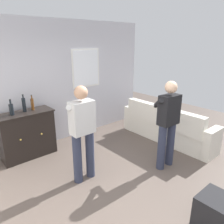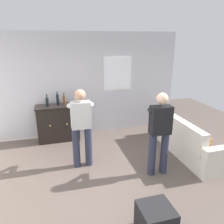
{
  "view_description": "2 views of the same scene",
  "coord_description": "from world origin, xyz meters",
  "px_view_note": "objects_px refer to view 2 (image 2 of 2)",
  "views": [
    {
      "loc": [
        -2.25,
        -1.98,
        2.36
      ],
      "look_at": [
        0.13,
        0.76,
        1.15
      ],
      "focal_mm": 35.0,
      "sensor_mm": 36.0,
      "label": 1
    },
    {
      "loc": [
        -0.94,
        -3.29,
        2.6
      ],
      "look_at": [
        0.18,
        0.72,
        1.21
      ],
      "focal_mm": 35.0,
      "sensor_mm": 36.0,
      "label": 2
    }
  ],
  "objects_px": {
    "ottoman": "(156,220)",
    "person_standing_left": "(81,125)",
    "bottle_wine_green": "(47,102)",
    "bottle_spirits_clear": "(58,99)",
    "person_standing_right": "(160,130)",
    "bottle_liquor_amber": "(64,100)",
    "sideboard_cabinet": "(58,123)",
    "couch": "(181,138)"
  },
  "relations": [
    {
      "from": "bottle_wine_green",
      "to": "bottle_liquor_amber",
      "type": "xyz_separation_m",
      "value": [
        0.43,
        0.05,
        0.01
      ]
    },
    {
      "from": "bottle_liquor_amber",
      "to": "ottoman",
      "type": "distance_m",
      "value": 3.72
    },
    {
      "from": "couch",
      "to": "bottle_liquor_amber",
      "type": "relative_size",
      "value": 7.48
    },
    {
      "from": "person_standing_left",
      "to": "couch",
      "type": "bearing_deg",
      "value": -0.44
    },
    {
      "from": "bottle_liquor_amber",
      "to": "bottle_spirits_clear",
      "type": "height_order",
      "value": "bottle_spirits_clear"
    },
    {
      "from": "bottle_wine_green",
      "to": "person_standing_right",
      "type": "bearing_deg",
      "value": -45.58
    },
    {
      "from": "ottoman",
      "to": "person_standing_left",
      "type": "distance_m",
      "value": 2.26
    },
    {
      "from": "ottoman",
      "to": "person_standing_right",
      "type": "height_order",
      "value": "person_standing_right"
    },
    {
      "from": "sideboard_cabinet",
      "to": "person_standing_left",
      "type": "height_order",
      "value": "person_standing_left"
    },
    {
      "from": "sideboard_cabinet",
      "to": "bottle_wine_green",
      "type": "distance_m",
      "value": 0.65
    },
    {
      "from": "sideboard_cabinet",
      "to": "person_standing_left",
      "type": "relative_size",
      "value": 0.66
    },
    {
      "from": "couch",
      "to": "bottle_spirits_clear",
      "type": "height_order",
      "value": "bottle_spirits_clear"
    },
    {
      "from": "couch",
      "to": "person_standing_left",
      "type": "bearing_deg",
      "value": 179.56
    },
    {
      "from": "sideboard_cabinet",
      "to": "bottle_liquor_amber",
      "type": "distance_m",
      "value": 0.65
    },
    {
      "from": "couch",
      "to": "person_standing_right",
      "type": "bearing_deg",
      "value": -144.66
    },
    {
      "from": "bottle_spirits_clear",
      "to": "person_standing_right",
      "type": "bearing_deg",
      "value": -50.17
    },
    {
      "from": "ottoman",
      "to": "person_standing_left",
      "type": "height_order",
      "value": "person_standing_left"
    },
    {
      "from": "bottle_spirits_clear",
      "to": "ottoman",
      "type": "bearing_deg",
      "value": -72.26
    },
    {
      "from": "couch",
      "to": "bottle_wine_green",
      "type": "xyz_separation_m",
      "value": [
        -3.02,
        1.45,
        0.75
      ]
    },
    {
      "from": "bottle_wine_green",
      "to": "bottle_liquor_amber",
      "type": "bearing_deg",
      "value": 6.34
    },
    {
      "from": "bottle_liquor_amber",
      "to": "person_standing_left",
      "type": "relative_size",
      "value": 0.19
    },
    {
      "from": "couch",
      "to": "ottoman",
      "type": "relative_size",
      "value": 5.21
    },
    {
      "from": "couch",
      "to": "bottle_spirits_clear",
      "type": "distance_m",
      "value": 3.23
    },
    {
      "from": "sideboard_cabinet",
      "to": "person_standing_left",
      "type": "xyz_separation_m",
      "value": [
        0.43,
        -1.43,
        0.45
      ]
    },
    {
      "from": "bottle_wine_green",
      "to": "ottoman",
      "type": "bearing_deg",
      "value": -68.12
    },
    {
      "from": "couch",
      "to": "sideboard_cabinet",
      "type": "distance_m",
      "value": 3.15
    },
    {
      "from": "sideboard_cabinet",
      "to": "bottle_spirits_clear",
      "type": "bearing_deg",
      "value": 56.6
    },
    {
      "from": "bottle_liquor_amber",
      "to": "bottle_spirits_clear",
      "type": "bearing_deg",
      "value": 177.9
    },
    {
      "from": "bottle_wine_green",
      "to": "person_standing_right",
      "type": "relative_size",
      "value": 0.19
    },
    {
      "from": "bottle_liquor_amber",
      "to": "bottle_spirits_clear",
      "type": "relative_size",
      "value": 0.9
    },
    {
      "from": "bottle_spirits_clear",
      "to": "person_standing_left",
      "type": "relative_size",
      "value": 0.21
    },
    {
      "from": "bottle_wine_green",
      "to": "ottoman",
      "type": "xyz_separation_m",
      "value": [
        1.38,
        -3.44,
        -0.88
      ]
    },
    {
      "from": "bottle_spirits_clear",
      "to": "ottoman",
      "type": "xyz_separation_m",
      "value": [
        1.12,
        -3.49,
        -0.91
      ]
    },
    {
      "from": "person_standing_left",
      "to": "ottoman",
      "type": "bearing_deg",
      "value": -70.35
    },
    {
      "from": "bottle_liquor_amber",
      "to": "ottoman",
      "type": "bearing_deg",
      "value": -74.74
    },
    {
      "from": "ottoman",
      "to": "sideboard_cabinet",
      "type": "bearing_deg",
      "value": 108.45
    },
    {
      "from": "bottle_liquor_amber",
      "to": "person_standing_right",
      "type": "relative_size",
      "value": 0.19
    },
    {
      "from": "bottle_spirits_clear",
      "to": "person_standing_right",
      "type": "xyz_separation_m",
      "value": [
        1.81,
        -2.17,
        -0.18
      ]
    },
    {
      "from": "bottle_wine_green",
      "to": "ottoman",
      "type": "relative_size",
      "value": 0.68
    },
    {
      "from": "sideboard_cabinet",
      "to": "bottle_spirits_clear",
      "type": "xyz_separation_m",
      "value": [
        0.03,
        0.05,
        0.63
      ]
    },
    {
      "from": "bottle_wine_green",
      "to": "bottle_spirits_clear",
      "type": "xyz_separation_m",
      "value": [
        0.26,
        0.05,
        0.03
      ]
    },
    {
      "from": "couch",
      "to": "person_standing_left",
      "type": "xyz_separation_m",
      "value": [
        -2.36,
        0.02,
        0.6
      ]
    }
  ]
}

